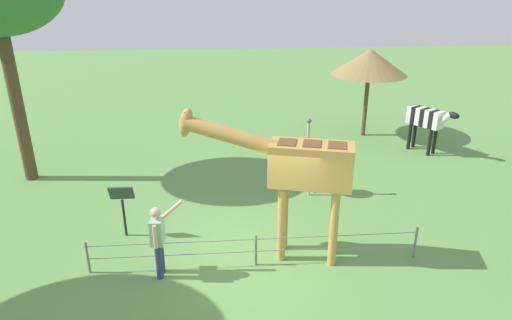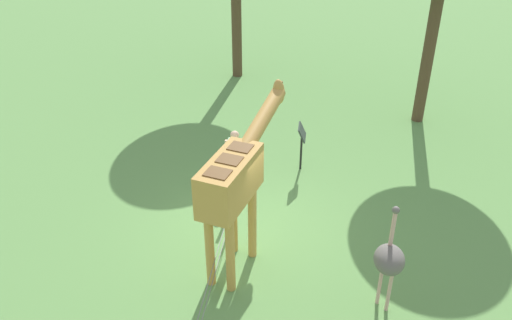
% 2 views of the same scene
% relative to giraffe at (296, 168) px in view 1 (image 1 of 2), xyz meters
% --- Properties ---
extents(ground_plane, '(60.00, 60.00, 0.00)m').
position_rel_giraffe_xyz_m(ground_plane, '(0.86, 0.08, -2.11)').
color(ground_plane, '#60934C').
extents(giraffe, '(3.69, 1.41, 3.30)m').
position_rel_giraffe_xyz_m(giraffe, '(0.00, 0.00, 0.00)').
color(giraffe, '#C69347').
rests_on(giraffe, ground_plane).
extents(visitor, '(0.68, 0.59, 1.68)m').
position_rel_giraffe_xyz_m(visitor, '(2.85, 0.51, -1.20)').
color(visitor, navy).
rests_on(visitor, ground_plane).
extents(zebra, '(1.25, 1.67, 1.66)m').
position_rel_giraffe_xyz_m(zebra, '(-5.51, -5.89, -0.94)').
color(zebra, black).
rests_on(zebra, ground_plane).
extents(ostrich, '(0.70, 0.56, 2.25)m').
position_rel_giraffe_xyz_m(ostrich, '(-0.97, -2.94, -0.93)').
color(ostrich, '#CC9E93').
rests_on(ostrich, ground_plane).
extents(shade_hut_near, '(2.77, 2.77, 3.29)m').
position_rel_giraffe_xyz_m(shade_hut_near, '(-3.96, -7.81, 0.71)').
color(shade_hut_near, brown).
rests_on(shade_hut_near, ground_plane).
extents(info_sign, '(0.56, 0.21, 1.32)m').
position_rel_giraffe_xyz_m(info_sign, '(3.87, -1.10, -1.16)').
color(info_sign, black).
rests_on(info_sign, ground_plane).
extents(wire_fence, '(7.05, 0.05, 0.75)m').
position_rel_giraffe_xyz_m(wire_fence, '(0.86, 0.33, -1.70)').
color(wire_fence, slate).
rests_on(wire_fence, ground_plane).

